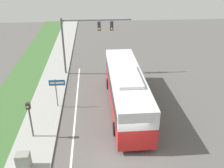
# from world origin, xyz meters

# --- Properties ---
(ground_plane) EXTENTS (80.00, 80.00, 0.00)m
(ground_plane) POSITION_xyz_m (0.00, 0.00, 0.00)
(ground_plane) COLOR #565451
(sidewalk) EXTENTS (2.80, 80.00, 0.12)m
(sidewalk) POSITION_xyz_m (-6.20, 0.00, 0.06)
(sidewalk) COLOR #9E9E99
(sidewalk) RESTS_ON ground_plane
(lane_divider_near) EXTENTS (0.14, 30.00, 0.01)m
(lane_divider_near) POSITION_xyz_m (-3.60, 0.00, 0.00)
(lane_divider_near) COLOR silver
(lane_divider_near) RESTS_ON ground_plane
(bus) EXTENTS (2.74, 11.79, 3.46)m
(bus) POSITION_xyz_m (0.63, 6.20, 1.88)
(bus) COLOR red
(bus) RESTS_ON ground_plane
(signal_gantry) EXTENTS (7.23, 0.41, 6.10)m
(signal_gantry) POSITION_xyz_m (-2.77, 13.70, 4.43)
(signal_gantry) COLOR #4C4C51
(signal_gantry) RESTS_ON ground_plane
(pedestrian_signal) EXTENTS (0.28, 0.34, 2.85)m
(pedestrian_signal) POSITION_xyz_m (-6.43, 2.70, 1.95)
(pedestrian_signal) COLOR #4C4C51
(pedestrian_signal) RESTS_ON ground_plane
(street_sign) EXTENTS (1.32, 0.08, 2.62)m
(street_sign) POSITION_xyz_m (-5.08, 6.71, 1.87)
(street_sign) COLOR #4C4C51
(street_sign) RESTS_ON ground_plane
(utility_cabinet) EXTENTS (0.80, 0.62, 1.04)m
(utility_cabinet) POSITION_xyz_m (-6.36, -0.29, 0.64)
(utility_cabinet) COLOR gray
(utility_cabinet) RESTS_ON sidewalk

